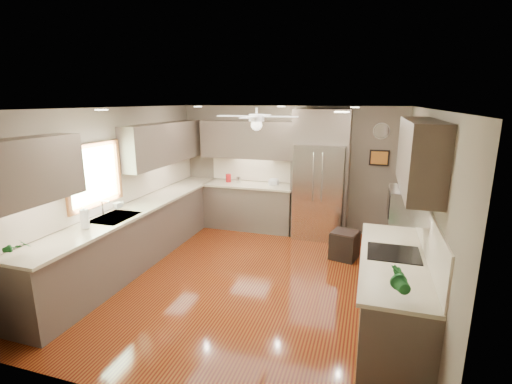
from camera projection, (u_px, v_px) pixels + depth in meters
The scene contains 26 objects.
floor at pixel (251, 279), 5.55m from camera, with size 5.00×5.00×0.00m, color #450F09.
ceiling at pixel (250, 108), 4.95m from camera, with size 5.00×5.00×0.00m, color white.
wall_back at pixel (288, 168), 7.57m from camera, with size 4.50×4.50×0.00m, color #6C6152.
wall_front at pixel (152, 275), 2.94m from camera, with size 4.50×4.50×0.00m, color #6C6152.
wall_left at pixel (116, 188), 5.90m from camera, with size 5.00×5.00×0.00m, color #6C6152.
wall_right at pixel (422, 212), 4.61m from camera, with size 5.00×5.00×0.00m, color #6C6152.
canister_a at pixel (228, 178), 7.74m from camera, with size 0.11×0.11×0.18m, color maroon.
canister_b at pixel (239, 180), 7.63m from camera, with size 0.08×0.08×0.13m, color silver.
soap_bottle at pixel (119, 205), 5.73m from camera, with size 0.08×0.09×0.19m, color white.
potted_plant_left at pixel (17, 247), 3.97m from camera, with size 0.14×0.10×0.27m, color #185521.
potted_plant_right at pixel (399, 280), 3.17m from camera, with size 0.18×0.15×0.33m, color #185521.
bowl at pixel (274, 184), 7.46m from camera, with size 0.23×0.23×0.06m, color beige.
left_run at pixel (141, 232), 6.14m from camera, with size 0.65×4.70×1.45m.
back_run at pixel (250, 205), 7.69m from camera, with size 1.85×0.65×1.45m.
uppers at pixel (220, 147), 5.98m from camera, with size 4.50×4.70×0.95m.
window at pixel (94, 175), 5.36m from camera, with size 0.05×1.12×0.92m.
sink at pixel (115, 219), 5.43m from camera, with size 0.50×0.70×0.32m.
refrigerator at pixel (320, 177), 7.07m from camera, with size 1.06×0.75×2.45m.
right_run at pixel (392, 295), 4.14m from camera, with size 0.70×2.20×1.45m.
microwave at pixel (408, 204), 4.10m from camera, with size 0.43×0.55×0.34m.
ceiling_fan at pixel (257, 120), 5.27m from camera, with size 1.18×1.18×0.32m.
recessed_lights at pixel (256, 108), 5.34m from camera, with size 2.84×3.14×0.01m.
wall_clock at pixel (381, 131), 6.86m from camera, with size 0.30×0.03×0.30m.
framed_print at pixel (379, 158), 6.97m from camera, with size 0.36×0.03×0.30m.
stool at pixel (344, 245), 6.23m from camera, with size 0.50×0.50×0.48m.
paper_towel at pixel (85, 219), 4.89m from camera, with size 0.11×0.11×0.27m.
Camera 1 is at (1.58, -4.83, 2.60)m, focal length 26.00 mm.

